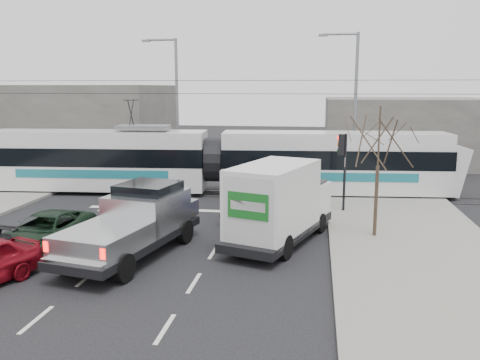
# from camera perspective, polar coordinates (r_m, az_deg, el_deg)

# --- Properties ---
(ground) EXTENTS (120.00, 120.00, 0.00)m
(ground) POSITION_cam_1_polar(r_m,az_deg,el_deg) (18.90, -8.08, -7.75)
(ground) COLOR black
(ground) RESTS_ON ground
(sidewalk_right) EXTENTS (6.00, 60.00, 0.15)m
(sidewalk_right) POSITION_cam_1_polar(r_m,az_deg,el_deg) (18.52, 20.01, -8.43)
(sidewalk_right) COLOR gray
(sidewalk_right) RESTS_ON ground
(rails) EXTENTS (60.00, 1.60, 0.03)m
(rails) POSITION_cam_1_polar(r_m,az_deg,el_deg) (28.30, -2.31, -1.53)
(rails) COLOR #33302D
(rails) RESTS_ON ground
(building_left) EXTENTS (14.00, 10.00, 6.00)m
(building_left) POSITION_cam_1_polar(r_m,az_deg,el_deg) (43.75, -17.66, 6.17)
(building_left) COLOR slate
(building_left) RESTS_ON ground
(building_right) EXTENTS (12.00, 10.00, 5.00)m
(building_right) POSITION_cam_1_polar(r_m,az_deg,el_deg) (41.87, 17.89, 5.30)
(building_right) COLOR slate
(building_right) RESTS_ON ground
(bare_tree) EXTENTS (2.40, 2.40, 5.00)m
(bare_tree) POSITION_cam_1_polar(r_m,az_deg,el_deg) (19.93, 15.33, 4.10)
(bare_tree) COLOR #47382B
(bare_tree) RESTS_ON ground
(traffic_signal) EXTENTS (0.44, 0.44, 3.60)m
(traffic_signal) POSITION_cam_1_polar(r_m,az_deg,el_deg) (23.92, 11.43, 2.71)
(traffic_signal) COLOR black
(traffic_signal) RESTS_ON ground
(street_lamp_near) EXTENTS (2.38, 0.25, 9.00)m
(street_lamp_near) POSITION_cam_1_polar(r_m,az_deg,el_deg) (31.27, 12.50, 8.80)
(street_lamp_near) COLOR slate
(street_lamp_near) RESTS_ON ground
(street_lamp_far) EXTENTS (2.38, 0.25, 9.00)m
(street_lamp_far) POSITION_cam_1_polar(r_m,az_deg,el_deg) (34.51, -7.40, 9.08)
(street_lamp_far) COLOR slate
(street_lamp_far) RESTS_ON ground
(catenary) EXTENTS (60.00, 0.20, 7.00)m
(catenary) POSITION_cam_1_polar(r_m,az_deg,el_deg) (27.76, -2.37, 6.31)
(catenary) COLOR black
(catenary) RESTS_ON ground
(tram) EXTENTS (25.32, 4.52, 5.14)m
(tram) POSITION_cam_1_polar(r_m,az_deg,el_deg) (28.09, -3.00, 2.14)
(tram) COLOR silver
(tram) RESTS_ON ground
(silver_pickup) EXTENTS (3.51, 6.93, 2.40)m
(silver_pickup) POSITION_cam_1_polar(r_m,az_deg,el_deg) (18.35, -11.50, -4.51)
(silver_pickup) COLOR black
(silver_pickup) RESTS_ON ground
(box_truck) EXTENTS (4.01, 6.55, 3.10)m
(box_truck) POSITION_cam_1_polar(r_m,az_deg,el_deg) (19.14, 4.43, -2.68)
(box_truck) COLOR black
(box_truck) RESTS_ON ground
(navy_pickup) EXTENTS (2.65, 4.71, 1.88)m
(navy_pickup) POSITION_cam_1_polar(r_m,az_deg,el_deg) (23.30, 2.06, -1.82)
(navy_pickup) COLOR black
(navy_pickup) RESTS_ON ground
(green_car) EXTENTS (2.30, 4.67, 1.27)m
(green_car) POSITION_cam_1_polar(r_m,az_deg,el_deg) (20.08, -20.98, -5.36)
(green_car) COLOR black
(green_car) RESTS_ON ground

